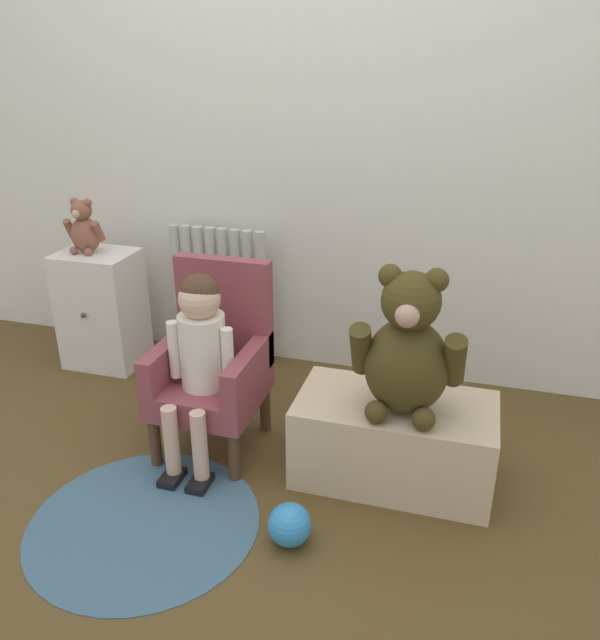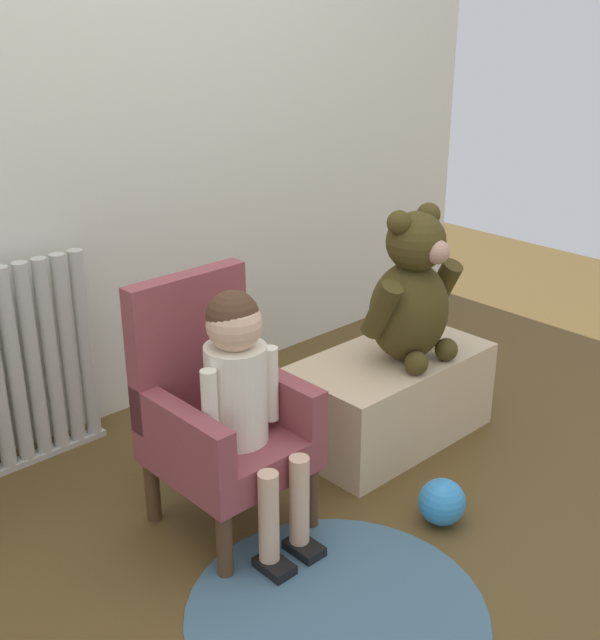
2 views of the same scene
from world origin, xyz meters
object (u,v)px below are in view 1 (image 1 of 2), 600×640
large_teddy_bear (407,351)px  floor_rug (145,521)px  child_armchair (214,363)px  small_teddy_bear (84,229)px  low_bench (394,440)px  radiator (219,297)px  small_dresser (102,309)px  child_figure (200,344)px  toy_ball (290,525)px

large_teddy_bear → floor_rug: size_ratio=0.67×
child_armchair → small_teddy_bear: size_ratio=2.85×
low_bench → large_teddy_bear: (0.03, -0.05, 0.38)m
child_armchair → floor_rug: size_ratio=0.95×
radiator → small_dresser: bearing=-160.8°
radiator → floor_rug: radiator is taller
small_dresser → low_bench: small_dresser is taller
small_dresser → child_armchair: 0.93m
child_figure → toy_ball: 0.70m
child_figure → large_teddy_bear: (0.73, 0.03, 0.06)m
radiator → child_armchair: size_ratio=0.94×
radiator → child_figure: 0.83m
radiator → child_armchair: child_armchair is taller
radiator → large_teddy_bear: large_teddy_bear is taller
child_armchair → small_teddy_bear: (-0.84, 0.48, 0.34)m
small_dresser → low_bench: size_ratio=0.82×
small_dresser → toy_ball: size_ratio=4.11×
low_bench → small_teddy_bear: size_ratio=2.73×
child_figure → toy_ball: size_ratio=5.27×
child_armchair → floor_rug: 0.62m
small_teddy_bear → low_bench: bearing=-18.6°
small_teddy_bear → large_teddy_bear: bearing=-19.8°
small_dresser → large_teddy_bear: (1.53, -0.57, 0.25)m
floor_rug → toy_ball: toy_ball is taller
toy_ball → floor_rug: bearing=-174.4°
small_dresser → child_figure: size_ratio=0.78×
floor_rug → small_teddy_bear: bearing=128.5°
large_teddy_bear → small_teddy_bear: size_ratio=2.03×
floor_rug → toy_ball: (0.49, 0.05, 0.07)m
small_dresser → low_bench: bearing=-19.0°
low_bench → floor_rug: size_ratio=0.91×
small_dresser → small_teddy_bear: (-0.04, 0.00, 0.40)m
low_bench → large_teddy_bear: bearing=-58.2°
child_figure → large_teddy_bear: large_teddy_bear is taller
child_figure → small_teddy_bear: small_teddy_bear is taller
child_armchair → toy_ball: 0.70m
radiator → small_teddy_bear: bearing=-162.0°
radiator → large_teddy_bear: (1.00, -0.75, 0.20)m
child_figure → child_armchair: bearing=90.0°
small_dresser → low_bench: 1.60m
radiator → small_dresser: (-0.54, -0.19, -0.05)m
child_armchair → floor_rug: child_armchair is taller
floor_rug → toy_ball: size_ratio=5.52×
large_teddy_bear → toy_ball: large_teddy_bear is taller
small_dresser → large_teddy_bear: 1.65m
radiator → child_armchair: bearing=-68.5°
large_teddy_bear → floor_rug: (-0.78, -0.43, -0.53)m
radiator → small_teddy_bear: 0.70m
child_figure → floor_rug: 0.63m
low_bench → small_dresser: bearing=161.0°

